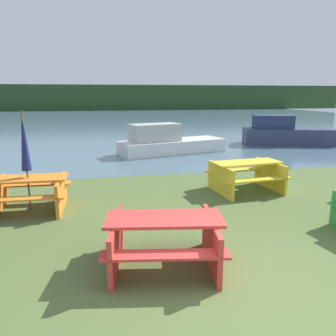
# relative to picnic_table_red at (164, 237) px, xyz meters

# --- Properties ---
(ground_plane) EXTENTS (60.00, 60.00, 0.00)m
(ground_plane) POSITION_rel_picnic_table_red_xyz_m (0.84, -1.04, -0.46)
(ground_plane) COLOR #516633
(water) EXTENTS (60.00, 50.00, 0.00)m
(water) POSITION_rel_picnic_table_red_xyz_m (0.84, 30.51, -0.46)
(water) COLOR slate
(water) RESTS_ON ground_plane
(far_treeline) EXTENTS (80.00, 1.60, 4.00)m
(far_treeline) POSITION_rel_picnic_table_red_xyz_m (0.84, 50.51, 1.54)
(far_treeline) COLOR #284723
(far_treeline) RESTS_ON water
(picnic_table_red) EXTENTS (1.86, 1.62, 0.76)m
(picnic_table_red) POSITION_rel_picnic_table_red_xyz_m (0.00, 0.00, 0.00)
(picnic_table_red) COLOR red
(picnic_table_red) RESTS_ON ground_plane
(picnic_table_orange) EXTENTS (1.62, 1.39, 0.74)m
(picnic_table_orange) POSITION_rel_picnic_table_red_xyz_m (-2.46, 2.88, -0.01)
(picnic_table_orange) COLOR orange
(picnic_table_orange) RESTS_ON ground_plane
(picnic_table_yellow) EXTENTS (1.89, 1.57, 0.79)m
(picnic_table_yellow) POSITION_rel_picnic_table_red_xyz_m (2.77, 3.38, 0.01)
(picnic_table_yellow) COLOR yellow
(picnic_table_yellow) RESTS_ON ground_plane
(umbrella_navy) EXTENTS (0.21, 0.21, 2.16)m
(umbrella_navy) POSITION_rel_picnic_table_red_xyz_m (-2.46, 2.88, 1.05)
(umbrella_navy) COLOR brown
(umbrella_navy) RESTS_ON ground_plane
(boat) EXTENTS (4.84, 2.68, 1.29)m
(boat) POSITION_rel_picnic_table_red_xyz_m (1.82, 9.32, 0.00)
(boat) COLOR silver
(boat) RESTS_ON water
(boat_second) EXTENTS (4.59, 2.73, 1.47)m
(boat_second) POSITION_rel_picnic_table_red_xyz_m (8.11, 10.74, 0.09)
(boat_second) COLOR #333856
(boat_second) RESTS_ON water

